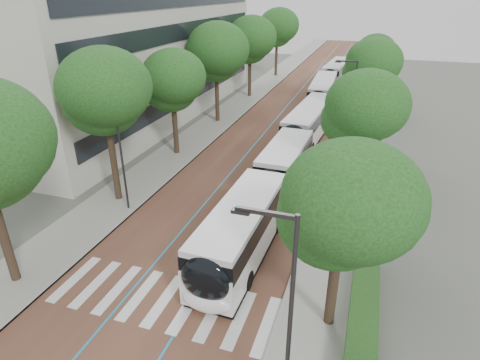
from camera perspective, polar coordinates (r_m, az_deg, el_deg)
name	(u,v)px	position (r m, az deg, el deg)	size (l,w,h in m)	color
ground	(149,314)	(19.40, -12.78, -18.15)	(160.00, 160.00, 0.00)	#51544C
road	(304,101)	(53.93, 9.14, 11.08)	(11.00, 140.00, 0.02)	#563226
sidewalk_left	(249,96)	(55.55, 1.36, 11.86)	(4.00, 140.00, 0.12)	gray
sidewalk_right	(364,105)	(53.31, 17.22, 10.15)	(4.00, 140.00, 0.12)	gray
kerb_left	(263,97)	(55.05, 3.29, 11.70)	(0.20, 140.00, 0.14)	gray
kerb_right	(348,104)	(53.37, 15.17, 10.42)	(0.20, 140.00, 0.14)	gray
zebra_crossing	(164,300)	(19.92, -10.79, -16.44)	(10.55, 3.60, 0.01)	silver
lane_line_left	(292,100)	(54.20, 7.45, 11.27)	(0.12, 126.00, 0.01)	teal
lane_line_right	(317,102)	(53.71, 10.85, 10.91)	(0.12, 126.00, 0.01)	teal
office_building	(115,51)	(48.71, -17.29, 17.16)	(18.11, 40.00, 14.00)	beige
hedge	(360,359)	(17.26, 16.73, -23.20)	(1.20, 14.00, 0.80)	#1B3D15
streetlight_near	(284,313)	(12.15, 6.33, -18.31)	(1.82, 0.20, 8.00)	#29292C
streetlight_far	(350,102)	(34.72, 15.43, 10.67)	(1.82, 0.20, 8.00)	#29292C
lamp_post_left	(121,151)	(25.91, -16.58, 3.93)	(0.14, 0.14, 8.00)	#29292C
trees_left	(210,58)	(41.67, -4.23, 16.93)	(6.40, 61.35, 10.07)	black
trees_right	(365,92)	(33.27, 17.39, 11.84)	(5.31, 47.12, 8.78)	black
lead_bus	(263,199)	(24.45, 3.23, -2.76)	(3.03, 18.46, 3.20)	black
bus_queued_0	(308,124)	(38.90, 9.67, 7.87)	(3.35, 12.54, 3.20)	white
bus_queued_1	(322,93)	(51.36, 11.63, 12.02)	(2.97, 12.48, 3.20)	white
bus_queued_2	(336,73)	(64.61, 13.47, 14.56)	(3.33, 12.54, 3.20)	white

